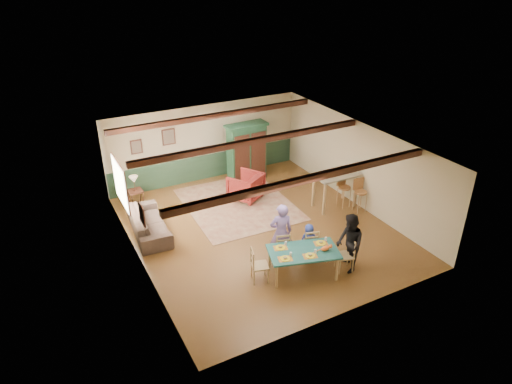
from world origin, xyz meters
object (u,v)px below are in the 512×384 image
person_woman (350,243)px  person_child (309,241)px  counter_table (335,190)px  person_man (281,233)px  dining_chair_end_left (260,265)px  bar_stool_right (360,196)px  bar_stool_left (344,191)px  dining_chair_end_right (345,255)px  table_lamp (134,184)px  dining_chair_far_right (309,243)px  armchair (246,186)px  sofa (149,223)px  dining_chair_far_left (281,246)px  dining_table (303,263)px  armoire (247,152)px  end_table (136,198)px  cat (325,248)px

person_woman → person_child: person_woman is taller
person_woman → counter_table: person_woman is taller
person_man → person_woman: size_ratio=1.05×
person_woman → dining_chair_end_left: bearing=-90.0°
bar_stool_right → bar_stool_left: bearing=122.8°
person_man → person_woman: bearing=154.1°
bar_stool_right → dining_chair_end_right: bearing=-130.6°
counter_table → table_lamp: bearing=151.5°
dining_chair_far_right → armchair: size_ratio=0.92×
dining_chair_end_left → sofa: bearing=44.2°
table_lamp → counter_table: size_ratio=0.36×
dining_chair_far_left → dining_chair_end_left: size_ratio=1.00×
dining_table → bar_stool_left: 3.91m
dining_table → person_child: size_ratio=1.79×
dining_chair_far_right → sofa: (-3.37, 3.18, -0.12)m
armoire → person_man: bearing=-108.9°
armchair → table_lamp: table_lamp is taller
dining_chair_end_right → end_table: 6.94m
cat → dining_table: bearing=169.7°
dining_table → armchair: 4.37m
bar_stool_right → dining_chair_end_left: bearing=-154.6°
dining_chair_end_left → person_man: bearing=-43.2°
dining_chair_end_right → counter_table: counter_table is taller
sofa → counter_table: (5.65, -1.21, 0.23)m
dining_chair_end_right → bar_stool_left: bearing=159.3°
dining_table → end_table: 6.16m
dining_chair_end_left → dining_chair_end_right: same height
person_man → bar_stool_right: size_ratio=1.53×
dining_chair_end_right → end_table: bearing=-130.5°
bar_stool_left → bar_stool_right: bar_stool_left is taller
person_child → table_lamp: (-3.29, 4.91, 0.30)m
sofa → person_man: bearing=-132.9°
person_man → armchair: 3.59m
dining_chair_end_right → person_man: person_man is taller
sofa → counter_table: 5.78m
armoire → sofa: (-4.13, -1.91, -0.70)m
dining_chair_end_left → sofa: dining_chair_end_left is taller
person_woman → end_table: size_ratio=2.92×
person_woman → bar_stool_right: 3.16m
sofa → end_table: (0.11, 1.80, -0.06)m
person_child → dining_chair_end_left: bearing=27.3°
dining_chair_far_right → bar_stool_left: (2.54, 1.83, 0.09)m
dining_chair_far_left → person_man: size_ratio=0.55×
person_woman → table_lamp: bearing=-130.0°
bar_stool_right → person_child: bearing=-149.6°
dining_table → dining_chair_far_left: 0.79m
person_man → armoire: size_ratio=0.79×
person_man → end_table: person_man is taller
armchair → bar_stool_left: 3.17m
table_lamp → bar_stool_left: bearing=-28.5°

